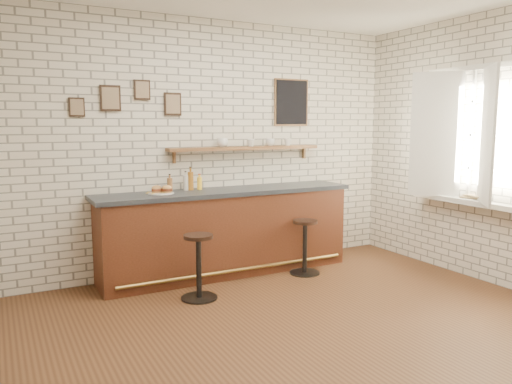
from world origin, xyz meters
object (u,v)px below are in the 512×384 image
Objects in this scene: shelf_cup_b at (251,143)px; condiment_bottle_yellow at (200,183)px; bitters_bottle_brown at (170,184)px; book_upper at (470,196)px; bitters_bottle_white at (186,183)px; shelf_cup_a at (222,143)px; bar_counter at (227,231)px; sandwich_plate at (161,193)px; bitters_bottle_amber at (191,181)px; shelf_cup_c at (270,142)px; bar_stool_right at (305,245)px; shelf_cup_d at (287,142)px; bar_stool_left at (199,265)px; book_lower at (470,198)px; ciabatta_sandwich at (162,189)px.

condiment_bottle_yellow is at bearing 144.32° from shelf_cup_b.
bitters_bottle_brown is 3.41m from book_upper.
bitters_bottle_white is 1.67× the size of shelf_cup_a.
bar_counter is at bearing 165.95° from shelf_cup_b.
bar_counter reaches higher than book_upper.
sandwich_plate is at bearing -138.11° from bitters_bottle_brown.
bitters_bottle_amber is 2.36× the size of shelf_cup_c.
bitters_bottle_amber is at bearing 180.00° from condiment_bottle_yellow.
sandwich_plate is 2.84× the size of shelf_cup_b.
shelf_cup_b reaches higher than bitters_bottle_brown.
condiment_bottle_yellow is at bearing 150.74° from bar_stool_right.
bitters_bottle_brown is 1.66m from shelf_cup_d.
book_lower reaches higher than bar_stool_left.
shelf_cup_b is at bearing 25.40° from bar_counter.
sandwich_plate is 0.43× the size of bar_stool_right.
shelf_cup_b is at bearing -173.10° from shelf_cup_d.
bitters_bottle_brown is 1.08× the size of condiment_bottle_yellow.
bitters_bottle_white is 0.67m from shelf_cup_a.
sandwich_plate is 2.07× the size of shelf_cup_a.
bitters_bottle_white is at bearing 161.12° from bar_counter.
bar_counter is 1.14m from shelf_cup_b.
shelf_cup_d is (1.23, 0.05, 0.46)m from condiment_bottle_yellow.
bitters_bottle_brown is (0.15, 0.13, 0.08)m from sandwich_plate.
shelf_cup_d is at bearing 29.03° from bar_stool_left.
shelf_cup_a is at bearing 3.89° from bitters_bottle_brown.
shelf_cup_b is at bearing 8.41° from sandwich_plate.
bitters_bottle_brown is 0.89× the size of bitters_bottle_white.
sandwich_plate is at bearing 162.50° from book_upper.
shelf_cup_a is at bearing 128.38° from book_lower.
book_upper is (1.63, -1.71, -0.58)m from shelf_cup_c.
shelf_cup_d reaches higher than bar_counter.
bitters_bottle_amber is 1.41m from shelf_cup_d.
bitters_bottle_brown is at bearing 43.96° from ciabatta_sandwich.
bar_counter is 0.76m from bitters_bottle_white.
book_upper is (2.79, -1.66, -0.14)m from bitters_bottle_white.
shelf_cup_b is 0.85× the size of shelf_cup_c.
bitters_bottle_amber is 1.55m from bar_stool_right.
bar_counter is 13.75× the size of bitters_bottle_white.
shelf_cup_d is at bearing 137.53° from book_upper.
shelf_cup_a reaches higher than shelf_cup_d.
bitters_bottle_white is 1.94× the size of shelf_cup_c.
bitters_bottle_brown is at bearing 180.00° from condiment_bottle_yellow.
bitters_bottle_amber reaches higher than book_lower.
ciabatta_sandwich is 1.80m from bar_stool_right.
bar_stool_left is (-0.35, -0.83, -0.73)m from condiment_bottle_yellow.
bitters_bottle_brown is at bearing 180.00° from bitters_bottle_amber.
shelf_cup_b is 0.53m from shelf_cup_d.
shelf_cup_b reaches higher than ciabatta_sandwich.
condiment_bottle_yellow is (-0.28, 0.15, 0.58)m from bar_counter.
sandwich_plate reaches higher than bar_stool_right.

